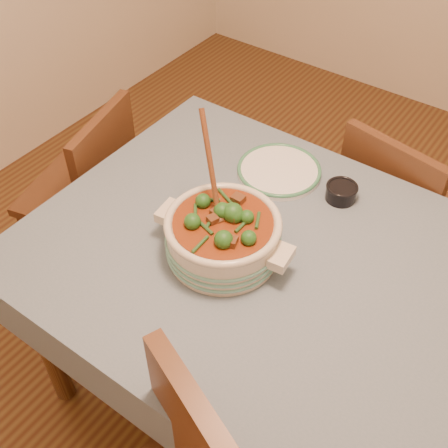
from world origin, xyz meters
name	(u,v)px	position (x,y,z in m)	size (l,w,h in m)	color
floor	(291,411)	(0.00, 0.00, 0.00)	(4.50, 4.50, 0.00)	#4E2916
dining_table	(311,301)	(0.00, 0.00, 0.66)	(1.68, 1.08, 0.76)	brown
stew_casserole	(223,233)	(-0.26, -0.06, 0.84)	(0.41, 0.35, 0.38)	beige
white_plate	(279,170)	(-0.32, 0.33, 0.77)	(0.29, 0.29, 0.02)	white
condiment_bowl	(341,191)	(-0.10, 0.34, 0.79)	(0.11, 0.11, 0.05)	black
chair_far	(392,211)	(-0.02, 0.70, 0.47)	(0.46, 0.46, 0.84)	brown
chair_left	(90,188)	(-1.04, 0.12, 0.47)	(0.47, 0.47, 0.83)	brown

